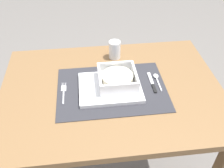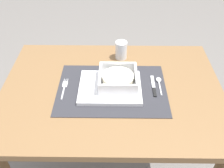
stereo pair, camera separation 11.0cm
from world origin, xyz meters
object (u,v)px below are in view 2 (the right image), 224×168
object	(u,v)px
butter_knife	(154,87)
spoon	(159,82)
porridge_bowl	(118,79)
drinking_glass	(121,51)
dining_table	(112,105)
fork	(64,87)

from	to	relation	value
butter_knife	spoon	bearing A→B (deg)	51.87
porridge_bowl	drinking_glass	world-z (taller)	drinking_glass
dining_table	spoon	distance (m)	0.24
dining_table	butter_knife	distance (m)	0.21
porridge_bowl	spoon	xyz separation A→B (m)	(0.18, 0.03, -0.03)
dining_table	butter_knife	world-z (taller)	butter_knife
butter_knife	drinking_glass	size ratio (longest dim) A/B	1.56
drinking_glass	butter_knife	bearing A→B (deg)	-59.16
fork	porridge_bowl	bearing A→B (deg)	6.05
dining_table	drinking_glass	xyz separation A→B (m)	(0.04, 0.24, 0.15)
dining_table	spoon	world-z (taller)	spoon
porridge_bowl	spoon	world-z (taller)	porridge_bowl
butter_knife	drinking_glass	xyz separation A→B (m)	(-0.14, 0.23, 0.03)
dining_table	spoon	xyz separation A→B (m)	(0.21, 0.04, 0.11)
dining_table	butter_knife	xyz separation A→B (m)	(0.18, 0.00, 0.11)
fork	spoon	xyz separation A→B (m)	(0.42, 0.04, 0.00)
butter_knife	drinking_glass	world-z (taller)	drinking_glass
spoon	butter_knife	size ratio (longest dim) A/B	0.83
porridge_bowl	butter_knife	bearing A→B (deg)	-3.13
porridge_bowl	fork	bearing A→B (deg)	-177.03
porridge_bowl	spoon	distance (m)	0.19
fork	butter_knife	bearing A→B (deg)	3.61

